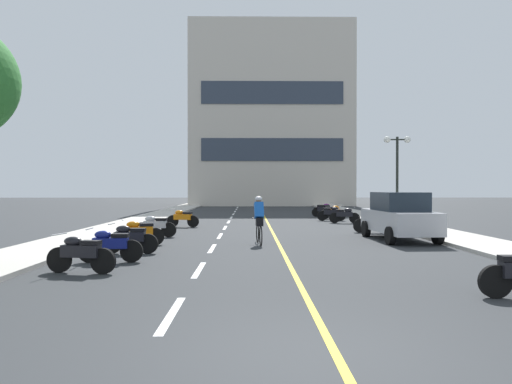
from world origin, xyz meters
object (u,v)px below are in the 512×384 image
Objects in this scene: motorcycle_5 at (155,226)px; motorcycle_7 at (183,218)px; street_lamp_mid at (397,159)px; cyclist_rider at (259,219)px; motorcycle_2 at (110,245)px; motorcycle_10 at (333,212)px; motorcycle_4 at (139,232)px; motorcycle_6 at (373,222)px; motorcycle_9 at (332,213)px; motorcycle_12 at (324,209)px; parked_car_near at (399,216)px; motorcycle_8 at (345,215)px; motorcycle_3 at (129,238)px; motorcycle_1 at (80,253)px; motorcycle_11 at (324,210)px.

motorcycle_5 and motorcycle_7 have the same top height.
street_lamp_mid is 12.04m from cyclist_rider.
motorcycle_2 is 1.03× the size of motorcycle_10.
motorcycle_4 and motorcycle_10 have the same top height.
motorcycle_4 is 0.98× the size of motorcycle_6.
motorcycle_9 is 1.01× the size of motorcycle_12.
motorcycle_12 is 0.95× the size of cyclist_rider.
motorcycle_4 is at bearing -89.70° from motorcycle_5.
motorcycle_8 is (-0.34, 8.50, -0.44)m from parked_car_near.
motorcycle_3 and motorcycle_4 have the same top height.
motorcycle_9 is (-0.73, 10.49, -0.44)m from parked_car_near.
motorcycle_5 is 12.77m from motorcycle_9.
motorcycle_7 is at bearing 146.29° from parked_car_near.
motorcycle_2 and motorcycle_10 have the same top height.
street_lamp_mid is at bearing 28.92° from motorcycle_5.
motorcycle_1 is at bearing -127.04° from cyclist_rider.
motorcycle_3 is 1.91m from motorcycle_4.
motorcycle_2 is at bearing -89.10° from motorcycle_5.
motorcycle_1 is 12.83m from motorcycle_7.
motorcycle_10 is 2.13m from motorcycle_11.
motorcycle_12 is (9.14, 14.70, 0.00)m from motorcycle_5.
street_lamp_mid reaches higher than motorcycle_11.
motorcycle_9 is (8.86, 17.27, 0.00)m from motorcycle_1.
motorcycle_12 is (8.96, 19.42, 0.00)m from motorcycle_3.
motorcycle_3 is 1.00× the size of motorcycle_5.
cyclist_rider is at bearing -62.61° from motorcycle_7.
parked_car_near is at bearing -7.12° from motorcycle_5.
motorcycle_11 is at bearing 60.83° from motorcycle_4.
parked_car_near is at bearing 29.07° from motorcycle_2.
motorcycle_7 is at bearing 88.62° from motorcycle_3.
motorcycle_9 and motorcycle_10 have the same top height.
motorcycle_2 and motorcycle_9 have the same top height.
motorcycle_6 is 0.99× the size of motorcycle_9.
motorcycle_10 is at bearing 50.33° from motorcycle_5.
parked_car_near reaches higher than motorcycle_10.
motorcycle_10 is (9.13, 11.01, 0.00)m from motorcycle_5.
cyclist_rider is (-4.60, -11.63, 0.41)m from motorcycle_9.
motorcycle_4 is at bearing 88.52° from motorcycle_1.
motorcycle_3 is 1.02× the size of motorcycle_7.
cyclist_rider reaches higher than motorcycle_8.
motorcycle_12 is at bearing 62.48° from motorcycle_4.
motorcycle_1 and motorcycle_11 have the same top height.
street_lamp_mid is at bearing -66.18° from motorcycle_11.
motorcycle_11 is at bearing 92.22° from parked_car_near.
motorcycle_8 is at bearing 91.18° from motorcycle_6.
motorcycle_12 is (-0.33, 15.89, -0.44)m from parked_car_near.
street_lamp_mid is 19.04m from motorcycle_1.
motorcycle_6 is at bearing -88.82° from motorcycle_8.
motorcycle_5 is 9.40m from motorcycle_6.
motorcycle_3 and motorcycle_12 have the same top height.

